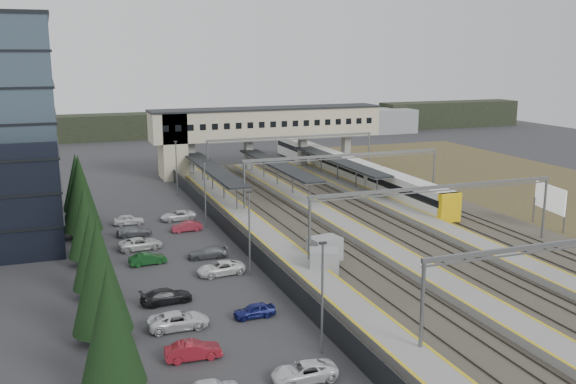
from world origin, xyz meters
name	(u,v)px	position (x,y,z in m)	size (l,w,h in m)	color
ground	(299,243)	(0.00, 0.00, 0.00)	(220.00, 220.00, 0.00)	#2B2B2D
conifer_row	(88,228)	(-22.00, -3.86, 4.84)	(4.42, 49.82, 9.50)	black
car_park	(183,270)	(-13.93, -6.02, 0.61)	(10.71, 44.51, 1.29)	silver
lampposts	(224,208)	(-8.00, 1.25, 4.34)	(0.50, 53.25, 8.07)	slate
fence	(229,229)	(-6.50, 5.00, 1.00)	(0.08, 90.00, 2.00)	#26282B
relay_cabin_near	(325,249)	(0.18, -6.68, 1.26)	(3.34, 2.69, 2.51)	gray
relay_cabin_far	(324,263)	(-1.46, -10.31, 1.23)	(3.32, 3.06, 2.46)	gray
rail_corridor	(355,222)	(9.34, 5.00, 0.29)	(34.00, 90.00, 0.92)	#3D372E
canopies	(277,165)	(7.00, 27.00, 3.92)	(23.10, 30.00, 3.28)	black
footbridge	(252,127)	(7.70, 42.00, 7.93)	(40.40, 6.40, 11.20)	beige
gantries	(384,177)	(12.00, 3.00, 6.00)	(28.40, 62.28, 7.17)	slate
train	(346,168)	(20.00, 30.16, 2.03)	(2.84, 59.24, 3.57)	silver
billboard	(550,200)	(30.10, -4.35, 3.45)	(1.13, 5.98, 5.13)	slate
treeline_far	(255,123)	(23.81, 92.28, 2.95)	(170.00, 19.00, 7.00)	black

